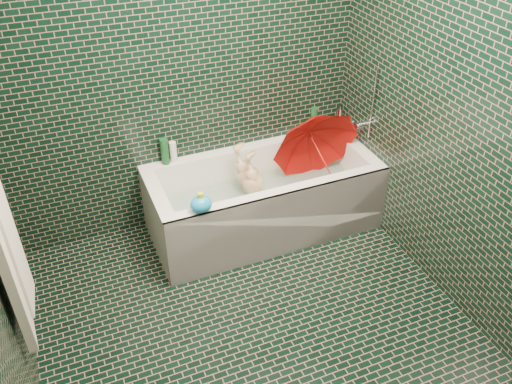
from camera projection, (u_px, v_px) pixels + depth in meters
name	position (u px, v px, depth m)	size (l,w,h in m)	color
floor	(261.00, 338.00, 3.37)	(2.80, 2.80, 0.00)	black
wall_back	(182.00, 67.00, 3.70)	(2.80, 2.80, 0.00)	black
wall_right	(474.00, 122.00, 3.06)	(2.80, 2.80, 0.00)	black
bathtub	(264.00, 205.00, 4.15)	(1.70, 0.75, 0.55)	white
bath_mat	(263.00, 210.00, 4.19)	(1.35, 0.47, 0.01)	green
water	(263.00, 195.00, 4.11)	(1.48, 0.53, 0.00)	silver
towel	(3.00, 239.00, 2.56)	(0.08, 0.44, 1.12)	silver
faucet	(363.00, 120.00, 4.09)	(0.18, 0.19, 0.55)	silver
child	(255.00, 192.00, 4.13)	(0.30, 0.20, 0.82)	tan
umbrella	(321.00, 156.00, 4.06)	(0.65, 0.65, 0.57)	red
soap_bottle_a	(324.00, 130.00, 4.42)	(0.09, 0.09, 0.23)	white
soap_bottle_b	(337.00, 128.00, 4.45)	(0.09, 0.09, 0.20)	#491B67
soap_bottle_c	(327.00, 132.00, 4.40)	(0.13, 0.13, 0.16)	#134520
bottle_right_tall	(314.00, 121.00, 4.30)	(0.06, 0.06, 0.23)	#134520
bottle_right_pump	(339.00, 118.00, 4.40)	(0.05, 0.05, 0.18)	silver
bottle_left_tall	(165.00, 151.00, 3.95)	(0.06, 0.06, 0.20)	#134520
bottle_left_short	(173.00, 152.00, 3.98)	(0.05, 0.05, 0.16)	white
rubber_duck	(312.00, 129.00, 4.36)	(0.12, 0.09, 0.10)	yellow
bath_toy	(201.00, 204.00, 3.49)	(0.16, 0.13, 0.14)	#1991E5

